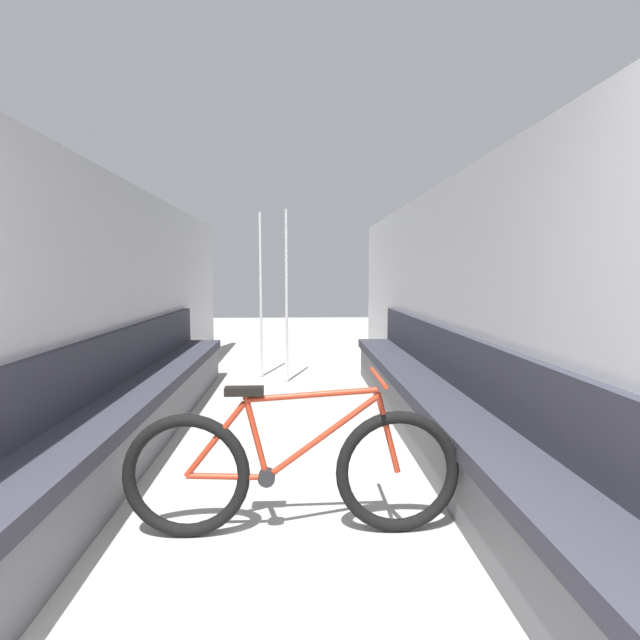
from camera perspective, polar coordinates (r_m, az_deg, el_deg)
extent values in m
cube|color=#B2B2B7|center=(4.34, -23.61, 1.12)|extent=(0.10, 9.95, 2.21)
cube|color=#B2B2B7|center=(4.27, 15.90, 1.31)|extent=(0.10, 9.95, 2.21)
cube|color=#5B5B60|center=(4.26, -20.22, -11.23)|extent=(0.40, 5.67, 0.40)
cube|color=#2D2D38|center=(4.20, -20.33, -7.98)|extent=(0.47, 5.67, 0.10)
cube|color=#2D2D38|center=(4.21, -23.04, -4.37)|extent=(0.07, 5.67, 0.43)
cube|color=#5B5B60|center=(4.21, 12.50, -11.22)|extent=(0.40, 5.67, 0.40)
cube|color=#2D2D38|center=(4.15, 12.57, -7.93)|extent=(0.47, 5.67, 0.10)
cube|color=#2D2D38|center=(4.15, 15.30, -4.26)|extent=(0.07, 5.67, 0.43)
torus|color=black|center=(2.83, -15.01, -16.82)|extent=(0.67, 0.07, 0.67)
torus|color=black|center=(2.82, 8.86, -16.76)|extent=(0.67, 0.07, 0.67)
cylinder|color=#9E2D19|center=(2.79, -10.61, -17.17)|extent=(0.42, 0.03, 0.05)
cylinder|color=#9E2D19|center=(2.73, -11.88, -13.22)|extent=(0.33, 0.03, 0.41)
cylinder|color=#9E2D19|center=(2.70, -7.38, -12.86)|extent=(0.14, 0.03, 0.47)
cylinder|color=#9E2D19|center=(2.70, 0.24, -13.21)|extent=(0.61, 0.03, 0.46)
cylinder|color=#9E2D19|center=(2.63, -0.99, -8.55)|extent=(0.70, 0.03, 0.08)
cylinder|color=#9E2D19|center=(2.73, 7.75, -12.64)|extent=(0.14, 0.03, 0.44)
cylinder|color=black|center=(2.78, -6.11, -17.44)|extent=(0.09, 0.06, 0.09)
cube|color=black|center=(2.64, -8.66, -8.03)|extent=(0.20, 0.07, 0.04)
cylinder|color=#9E2D19|center=(2.65, 6.64, -6.50)|extent=(0.02, 0.46, 0.02)
cylinder|color=gray|center=(6.83, -6.68, -6.37)|extent=(0.08, 0.08, 0.01)
cylinder|color=silver|center=(6.70, -6.78, 2.78)|extent=(0.04, 0.04, 2.19)
cylinder|color=gray|center=(6.49, -3.78, -6.98)|extent=(0.08, 0.08, 0.01)
cylinder|color=silver|center=(6.35, -3.84, 2.66)|extent=(0.04, 0.04, 2.19)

